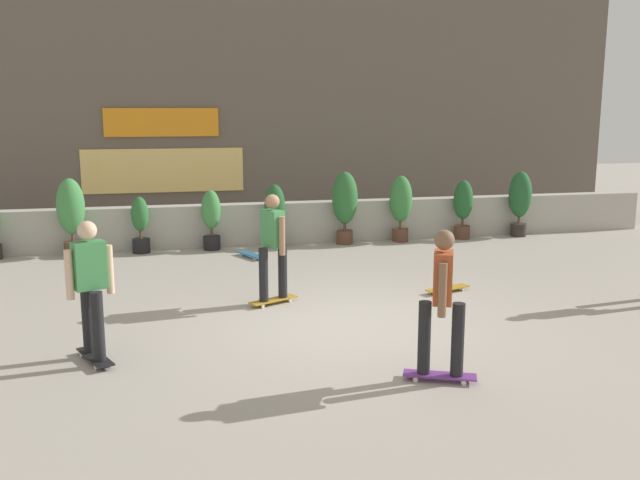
# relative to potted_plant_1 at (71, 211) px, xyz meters

# --- Properties ---
(ground_plane) EXTENTS (48.00, 48.00, 0.00)m
(ground_plane) POSITION_rel_potted_plant_1_xyz_m (4.22, -5.55, -0.93)
(ground_plane) COLOR #A8A093
(planter_wall) EXTENTS (18.00, 0.40, 0.90)m
(planter_wall) POSITION_rel_potted_plant_1_xyz_m (4.22, 0.45, -0.48)
(planter_wall) COLOR #B2ADA3
(planter_wall) RESTS_ON ground
(building_backdrop) EXTENTS (20.00, 2.08, 6.50)m
(building_backdrop) POSITION_rel_potted_plant_1_xyz_m (4.22, 4.45, 2.32)
(building_backdrop) COLOR #60564C
(building_backdrop) RESTS_ON ground
(potted_plant_1) EXTENTS (0.55, 0.55, 1.58)m
(potted_plant_1) POSITION_rel_potted_plant_1_xyz_m (0.00, 0.00, 0.00)
(potted_plant_1) COLOR brown
(potted_plant_1) RESTS_ON ground
(potted_plant_2) EXTENTS (0.36, 0.36, 1.17)m
(potted_plant_2) POSITION_rel_potted_plant_1_xyz_m (1.34, 0.00, -0.32)
(potted_plant_2) COLOR black
(potted_plant_2) RESTS_ON ground
(potted_plant_3) EXTENTS (0.40, 0.40, 1.27)m
(potted_plant_3) POSITION_rel_potted_plant_1_xyz_m (2.79, 0.00, -0.23)
(potted_plant_3) COLOR black
(potted_plant_3) RESTS_ON ground
(potted_plant_4) EXTENTS (0.44, 0.44, 1.35)m
(potted_plant_4) POSITION_rel_potted_plant_1_xyz_m (4.15, -0.00, -0.16)
(potted_plant_4) COLOR #2D2823
(potted_plant_4) RESTS_ON ground
(potted_plant_5) EXTENTS (0.56, 0.56, 1.60)m
(potted_plant_5) POSITION_rel_potted_plant_1_xyz_m (5.70, 0.00, 0.01)
(potted_plant_5) COLOR brown
(potted_plant_5) RESTS_ON ground
(potted_plant_6) EXTENTS (0.50, 0.50, 1.48)m
(potted_plant_6) POSITION_rel_potted_plant_1_xyz_m (6.99, 0.00, -0.07)
(potted_plant_6) COLOR brown
(potted_plant_6) RESTS_ON ground
(potted_plant_7) EXTENTS (0.44, 0.44, 1.35)m
(potted_plant_7) POSITION_rel_potted_plant_1_xyz_m (8.49, 0.00, -0.17)
(potted_plant_7) COLOR brown
(potted_plant_7) RESTS_ON ground
(potted_plant_8) EXTENTS (0.52, 0.52, 1.52)m
(potted_plant_8) POSITION_rel_potted_plant_1_xyz_m (9.91, -0.00, -0.04)
(potted_plant_8) COLOR #2D2823
(potted_plant_8) RESTS_ON ground
(skater_by_wall_left) EXTENTS (0.52, 0.81, 1.70)m
(skater_by_wall_left) POSITION_rel_potted_plant_1_xyz_m (0.95, -6.39, 0.01)
(skater_by_wall_left) COLOR black
(skater_by_wall_left) RESTS_ON ground
(skater_far_left) EXTENTS (0.81, 0.52, 1.70)m
(skater_far_left) POSITION_rel_potted_plant_1_xyz_m (4.71, -7.84, 0.01)
(skater_far_left) COLOR #72338C
(skater_far_left) RESTS_ON ground
(skater_by_wall_right) EXTENTS (0.80, 0.54, 1.70)m
(skater_by_wall_right) POSITION_rel_potted_plant_1_xyz_m (3.41, -4.41, 0.01)
(skater_by_wall_right) COLOR #BF8C26
(skater_by_wall_right) RESTS_ON ground
(skateboard_near_camera) EXTENTS (0.52, 0.81, 0.08)m
(skateboard_near_camera) POSITION_rel_potted_plant_1_xyz_m (3.50, -0.99, -0.86)
(skateboard_near_camera) COLOR #266699
(skateboard_near_camera) RESTS_ON ground
(skateboard_aside) EXTENTS (0.82, 0.45, 0.08)m
(skateboard_aside) POSITION_rel_potted_plant_1_xyz_m (6.29, -4.35, -0.86)
(skateboard_aside) COLOR #BF8C26
(skateboard_aside) RESTS_ON ground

